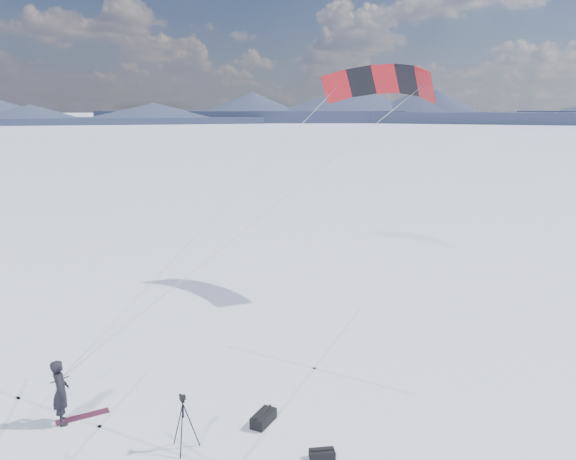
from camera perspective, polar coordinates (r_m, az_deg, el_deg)
ground at (r=15.42m, az=-12.23°, el=-21.48°), size 1800.00×1800.00×0.00m
horizon_hills at (r=14.05m, az=-12.77°, el=-11.81°), size 704.47×706.88×8.00m
snowkiter at (r=17.51m, az=-21.84°, el=-17.70°), size 0.53×0.73×1.85m
snowboard at (r=17.58m, az=-20.11°, el=-17.36°), size 1.43×0.34×0.04m
tripod at (r=15.05m, az=-10.61°, el=-17.96°), size 0.68×0.72×1.50m
gear_bag_a at (r=16.26m, az=-2.51°, el=-18.55°), size 0.93×0.77×0.38m
gear_bag_b at (r=14.96m, az=3.48°, el=-21.79°), size 0.70×0.54×0.29m
power_kite at (r=26.81m, az=9.36°, el=14.43°), size 16.78×7.69×9.16m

